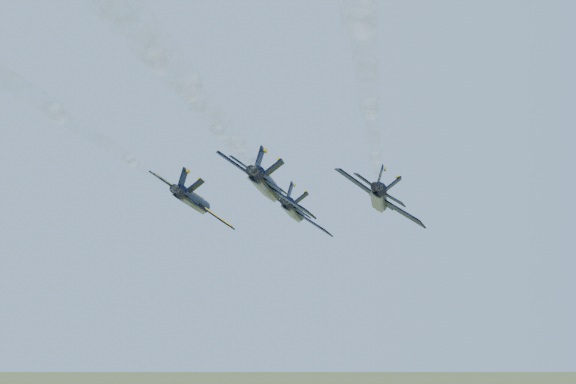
# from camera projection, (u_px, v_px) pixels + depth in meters

# --- Properties ---
(jet_lead) EXTENTS (11.03, 16.65, 7.17)m
(jet_lead) POSITION_uv_depth(u_px,v_px,m) (294.00, 210.00, 120.16)
(jet_lead) COLOR black
(jet_left) EXTENTS (11.03, 16.65, 7.17)m
(jet_left) POSITION_uv_depth(u_px,v_px,m) (193.00, 200.00, 107.87)
(jet_left) COLOR black
(jet_right) EXTENTS (11.03, 16.65, 7.17)m
(jet_right) POSITION_uv_depth(u_px,v_px,m) (380.00, 198.00, 105.93)
(jet_right) COLOR black
(jet_slot) EXTENTS (11.03, 16.65, 7.17)m
(jet_slot) POSITION_uv_depth(u_px,v_px,m) (266.00, 185.00, 93.62)
(jet_slot) COLOR black
(smoke_trail_lead) EXTENTS (6.53, 74.39, 2.86)m
(smoke_trail_lead) POSITION_uv_depth(u_px,v_px,m) (203.00, 135.00, 65.34)
(smoke_trail_lead) COLOR white
(smoke_trail_right) EXTENTS (6.53, 74.39, 2.86)m
(smoke_trail_right) POSITION_uv_depth(u_px,v_px,m) (356.00, 90.00, 51.12)
(smoke_trail_right) COLOR white
(smoke_trail_slot) EXTENTS (6.53, 74.39, 2.86)m
(smoke_trail_slot) POSITION_uv_depth(u_px,v_px,m) (74.00, 23.00, 38.80)
(smoke_trail_slot) COLOR white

